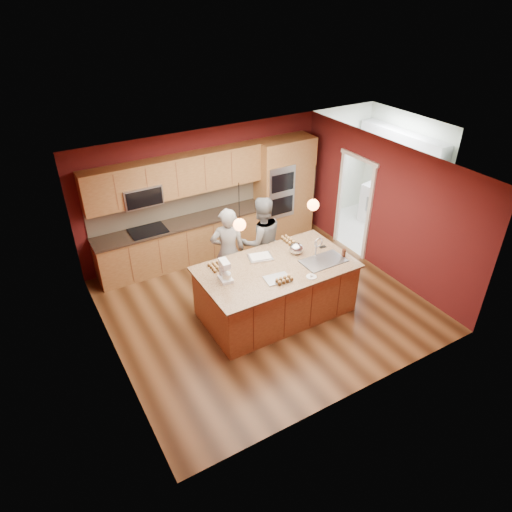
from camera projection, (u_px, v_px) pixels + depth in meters
floor at (264, 305)px, 8.60m from camera, size 5.50×5.50×0.00m
ceiling at (265, 169)px, 7.17m from camera, size 5.50×5.50×0.00m
wall_back at (204, 192)px, 9.72m from camera, size 5.50×0.00×5.50m
wall_front at (362, 324)px, 6.05m from camera, size 5.50×0.00×5.50m
wall_left at (105, 290)px, 6.70m from camera, size 0.00×5.00×5.00m
wall_right at (383, 208)px, 9.06m from camera, size 0.00×5.00×5.00m
cabinet_run at (180, 219)px, 9.43m from camera, size 3.74×0.64×2.30m
oven_column at (284, 188)px, 10.39m from camera, size 1.30×0.62×2.30m
doorway_trim at (354, 207)px, 9.80m from camera, size 0.08×1.11×2.20m
laundry_room at (402, 148)px, 10.31m from camera, size 2.60×2.70×2.70m
pendant_left at (240, 224)px, 7.06m from camera, size 0.20×0.20×0.80m
pendant_right at (313, 205)px, 7.67m from camera, size 0.20×0.20×0.80m
island at (277, 289)px, 8.16m from camera, size 2.70×1.51×1.38m
person_left at (228, 252)px, 8.51m from camera, size 0.74×0.59×1.78m
person_right at (261, 241)px, 8.80m from camera, size 0.96×0.79×1.83m
stand_mixer at (225, 272)px, 7.46m from camera, size 0.22×0.29×0.37m
sheet_cake at (260, 257)px, 8.11m from camera, size 0.48×0.40×0.05m
cooling_rack at (277, 279)px, 7.56m from camera, size 0.45×0.35×0.02m
mixing_bowl at (296, 249)px, 8.21m from camera, size 0.25×0.25×0.21m
plate at (311, 277)px, 7.61m from camera, size 0.18×0.18×0.01m
tumbler at (344, 253)px, 8.15m from camera, size 0.07×0.07×0.14m
phone at (323, 247)px, 8.45m from camera, size 0.14×0.08×0.01m
cupcakes_left at (216, 266)px, 7.84m from camera, size 0.23×0.31×0.07m
cupcakes_rack at (284, 279)px, 7.47m from camera, size 0.31×0.16×0.07m
cupcakes_right at (288, 240)px, 8.61m from camera, size 0.16×0.33×0.07m
washer at (400, 213)px, 10.67m from camera, size 0.76×0.78×1.10m
dryer at (377, 203)px, 11.26m from camera, size 0.71×0.73×0.97m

